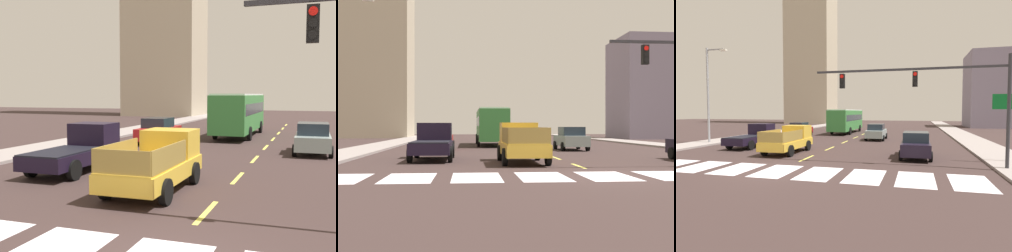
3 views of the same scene
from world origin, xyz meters
The scene contains 22 objects.
ground_plane centered at (0.00, 0.00, 0.00)m, with size 160.00×160.00×0.00m, color #372927.
sidewalk_left centered at (-12.44, 18.00, 0.07)m, with size 3.11×110.00×0.15m, color gray.
crosswalk_stripe_0 centered at (-9.23, 0.00, 0.00)m, with size 1.70×3.05×0.01m, color silver.
crosswalk_stripe_1 centered at (-6.92, 0.00, 0.00)m, with size 1.70×3.05×0.01m, color silver.
crosswalk_stripe_2 centered at (-4.62, 0.00, 0.00)m, with size 1.70×3.05×0.01m, color silver.
crosswalk_stripe_3 centered at (-2.31, 0.00, 0.00)m, with size 1.70×3.05×0.01m, color silver.
crosswalk_stripe_4 centered at (0.00, 0.00, 0.00)m, with size 1.70×3.05×0.01m, color silver.
crosswalk_stripe_5 centered at (2.31, 0.00, 0.00)m, with size 1.70×3.05×0.01m, color silver.
lane_dash_0 centered at (0.00, 4.00, 0.00)m, with size 0.16×2.40×0.01m, color #DAD251.
lane_dash_1 centered at (0.00, 9.00, 0.00)m, with size 0.16×2.40×0.01m, color #DAD251.
lane_dash_2 centered at (0.00, 14.00, 0.00)m, with size 0.16×2.40×0.01m, color #DAD251.
lane_dash_3 centered at (0.00, 19.00, 0.00)m, with size 0.16×2.40×0.01m, color #DAD251.
lane_dash_4 centered at (0.00, 24.00, 0.00)m, with size 0.16×2.40×0.01m, color #DAD251.
lane_dash_5 centered at (0.00, 29.00, 0.00)m, with size 0.16×2.40×0.01m, color #DAD251.
lane_dash_6 centered at (0.00, 34.00, 0.00)m, with size 0.16×2.40×0.01m, color #DAD251.
lane_dash_7 centered at (0.00, 39.00, 0.00)m, with size 0.16×2.40×0.01m, color #DAD251.
pickup_stakebed centered at (-2.29, 6.31, 0.94)m, with size 2.18×5.20×1.96m.
pickup_dark centered at (-6.75, 8.53, 0.92)m, with size 2.18×5.20×1.96m.
city_bus centered at (-2.74, 25.44, 1.95)m, with size 2.72×10.80×3.32m.
sedan_far centered at (-6.98, 18.71, 0.86)m, with size 2.02×4.40×1.72m.
sedan_mid centered at (2.74, 16.97, 0.86)m, with size 2.02×4.40×1.72m.
block_mid_left centered at (20.19, 46.48, 7.14)m, with size 7.63×10.29×14.28m, color gray.
Camera 2 is at (-4.93, -15.38, 1.79)m, focal length 47.42 mm.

